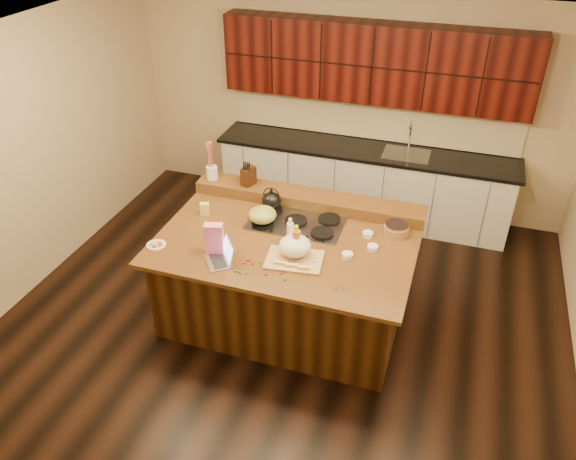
% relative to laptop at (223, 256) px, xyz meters
% --- Properties ---
extents(room, '(5.52, 5.02, 2.72)m').
position_rel_laptop_xyz_m(room, '(0.43, 0.49, 0.38)').
color(room, black).
rests_on(room, ground).
extents(island, '(2.40, 1.60, 0.92)m').
position_rel_laptop_xyz_m(island, '(0.43, 0.49, -0.51)').
color(island, black).
rests_on(island, ground).
extents(back_ledge, '(2.40, 0.30, 0.12)m').
position_rel_laptop_xyz_m(back_ledge, '(0.43, 1.19, 0.01)').
color(back_ledge, black).
rests_on(back_ledge, island).
extents(cooktop, '(0.92, 0.52, 0.05)m').
position_rel_laptop_xyz_m(cooktop, '(0.43, 0.79, -0.04)').
color(cooktop, gray).
rests_on(cooktop, island).
extents(back_counter, '(3.70, 0.66, 2.40)m').
position_rel_laptop_xyz_m(back_counter, '(0.73, 2.71, 0.01)').
color(back_counter, silver).
rests_on(back_counter, ground).
extents(kettle, '(0.25, 0.25, 0.18)m').
position_rel_laptop_xyz_m(kettle, '(0.13, 0.92, 0.08)').
color(kettle, black).
rests_on(kettle, cooktop).
extents(green_bowl, '(0.35, 0.35, 0.15)m').
position_rel_laptop_xyz_m(green_bowl, '(0.13, 0.66, 0.07)').
color(green_bowl, olive).
rests_on(green_bowl, cooktop).
extents(laptop, '(0.36, 0.37, 0.20)m').
position_rel_laptop_xyz_m(laptop, '(0.00, 0.00, 0.00)').
color(laptop, '#B7B7BC').
rests_on(laptop, island).
extents(oil_bottle, '(0.08, 0.08, 0.27)m').
position_rel_laptop_xyz_m(oil_bottle, '(0.59, 0.27, 0.08)').
color(oil_bottle, orange).
rests_on(oil_bottle, island).
extents(vinegar_bottle, '(0.08, 0.08, 0.25)m').
position_rel_laptop_xyz_m(vinegar_bottle, '(0.50, 0.40, 0.07)').
color(vinegar_bottle, silver).
rests_on(vinegar_bottle, island).
extents(wooden_tray, '(0.54, 0.43, 0.20)m').
position_rel_laptop_xyz_m(wooden_tray, '(0.59, 0.25, 0.04)').
color(wooden_tray, tan).
rests_on(wooden_tray, island).
extents(ramekin_a, '(0.10, 0.10, 0.04)m').
position_rel_laptop_xyz_m(ramekin_a, '(1.04, 0.40, -0.03)').
color(ramekin_a, white).
rests_on(ramekin_a, island).
extents(ramekin_b, '(0.12, 0.12, 0.04)m').
position_rel_laptop_xyz_m(ramekin_b, '(1.23, 0.58, -0.03)').
color(ramekin_b, white).
rests_on(ramekin_b, island).
extents(ramekin_c, '(0.11, 0.11, 0.04)m').
position_rel_laptop_xyz_m(ramekin_c, '(1.14, 0.79, -0.03)').
color(ramekin_c, white).
rests_on(ramekin_c, island).
extents(strainer_bowl, '(0.28, 0.28, 0.09)m').
position_rel_laptop_xyz_m(strainer_bowl, '(1.38, 0.91, -0.01)').
color(strainer_bowl, '#996B3F').
rests_on(strainer_bowl, island).
extents(kitchen_timer, '(0.08, 0.08, 0.07)m').
position_rel_laptop_xyz_m(kitchen_timer, '(1.08, -0.06, -0.02)').
color(kitchen_timer, silver).
rests_on(kitchen_timer, island).
extents(pink_bag, '(0.18, 0.13, 0.31)m').
position_rel_laptop_xyz_m(pink_bag, '(-0.11, 0.09, 0.10)').
color(pink_bag, pink).
rests_on(pink_bag, island).
extents(candy_plate, '(0.23, 0.23, 0.01)m').
position_rel_laptop_xyz_m(candy_plate, '(-0.68, 0.02, -0.05)').
color(candy_plate, white).
rests_on(candy_plate, island).
extents(package_box, '(0.10, 0.09, 0.12)m').
position_rel_laptop_xyz_m(package_box, '(-0.49, 0.67, 0.01)').
color(package_box, '#E2DB4F').
rests_on(package_box, island).
extents(utensil_crock, '(0.15, 0.15, 0.14)m').
position_rel_laptop_xyz_m(utensil_crock, '(-0.64, 1.19, 0.14)').
color(utensil_crock, white).
rests_on(utensil_crock, back_ledge).
extents(knife_block, '(0.14, 0.18, 0.19)m').
position_rel_laptop_xyz_m(knife_block, '(-0.22, 1.19, 0.16)').
color(knife_block, black).
rests_on(knife_block, back_ledge).
extents(gumdrop_0, '(0.02, 0.02, 0.02)m').
position_rel_laptop_xyz_m(gumdrop_0, '(0.44, -0.08, -0.04)').
color(gumdrop_0, red).
rests_on(gumdrop_0, island).
extents(gumdrop_1, '(0.02, 0.02, 0.02)m').
position_rel_laptop_xyz_m(gumdrop_1, '(0.21, -0.12, -0.04)').
color(gumdrop_1, '#198C26').
rests_on(gumdrop_1, island).
extents(gumdrop_2, '(0.02, 0.02, 0.02)m').
position_rel_laptop_xyz_m(gumdrop_2, '(0.19, 0.02, -0.04)').
color(gumdrop_2, red).
rests_on(gumdrop_2, island).
extents(gumdrop_3, '(0.02, 0.02, 0.02)m').
position_rel_laptop_xyz_m(gumdrop_3, '(0.61, -0.09, -0.04)').
color(gumdrop_3, '#198C26').
rests_on(gumdrop_3, island).
extents(gumdrop_4, '(0.02, 0.02, 0.02)m').
position_rel_laptop_xyz_m(gumdrop_4, '(0.22, 0.07, -0.04)').
color(gumdrop_4, red).
rests_on(gumdrop_4, island).
extents(gumdrop_5, '(0.02, 0.02, 0.02)m').
position_rel_laptop_xyz_m(gumdrop_5, '(0.19, 0.01, -0.04)').
color(gumdrop_5, '#198C26').
rests_on(gumdrop_5, island).
extents(gumdrop_6, '(0.02, 0.02, 0.02)m').
position_rel_laptop_xyz_m(gumdrop_6, '(0.56, -0.02, -0.04)').
color(gumdrop_6, red).
rests_on(gumdrop_6, island).
extents(gumdrop_7, '(0.02, 0.02, 0.02)m').
position_rel_laptop_xyz_m(gumdrop_7, '(0.38, 0.06, -0.04)').
color(gumdrop_7, '#198C26').
rests_on(gumdrop_7, island).
extents(gumdrop_8, '(0.02, 0.02, 0.02)m').
position_rel_laptop_xyz_m(gumdrop_8, '(0.21, 0.07, -0.04)').
color(gumdrop_8, red).
rests_on(gumdrop_8, island).
extents(gumdrop_9, '(0.02, 0.02, 0.02)m').
position_rel_laptop_xyz_m(gumdrop_9, '(0.17, -0.12, -0.04)').
color(gumdrop_9, '#198C26').
rests_on(gumdrop_9, island).
extents(gumdrop_10, '(0.02, 0.02, 0.02)m').
position_rel_laptop_xyz_m(gumdrop_10, '(0.54, 0.07, -0.04)').
color(gumdrop_10, red).
rests_on(gumdrop_10, island).
extents(gumdrop_11, '(0.02, 0.02, 0.02)m').
position_rel_laptop_xyz_m(gumdrop_11, '(0.32, 0.07, -0.04)').
color(gumdrop_11, '#198C26').
rests_on(gumdrop_11, island).
extents(gumdrop_12, '(0.02, 0.02, 0.02)m').
position_rel_laptop_xyz_m(gumdrop_12, '(0.55, 0.05, -0.04)').
color(gumdrop_12, red).
rests_on(gumdrop_12, island).
extents(gumdrop_13, '(0.02, 0.02, 0.02)m').
position_rel_laptop_xyz_m(gumdrop_13, '(0.27, -0.11, -0.04)').
color(gumdrop_13, '#198C26').
rests_on(gumdrop_13, island).
extents(gumdrop_14, '(0.02, 0.02, 0.02)m').
position_rel_laptop_xyz_m(gumdrop_14, '(0.27, 0.03, -0.04)').
color(gumdrop_14, red).
rests_on(gumdrop_14, island).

